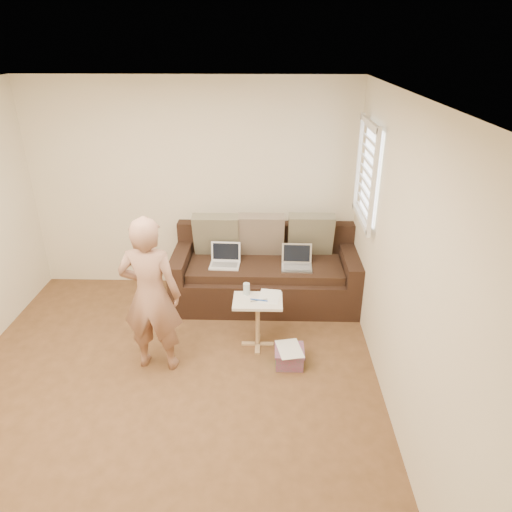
% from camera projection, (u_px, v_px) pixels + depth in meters
% --- Properties ---
extents(floor, '(4.50, 4.50, 0.00)m').
position_uv_depth(floor, '(164.00, 398.00, 4.26)').
color(floor, '#51371E').
rests_on(floor, ground).
extents(ceiling, '(4.50, 4.50, 0.00)m').
position_uv_depth(ceiling, '(132.00, 99.00, 3.16)').
color(ceiling, white).
rests_on(ceiling, wall_back).
extents(wall_back, '(4.00, 0.00, 4.00)m').
position_uv_depth(wall_back, '(193.00, 187.00, 5.75)').
color(wall_back, beige).
rests_on(wall_back, ground).
extents(wall_right, '(0.00, 4.50, 4.50)m').
position_uv_depth(wall_right, '(404.00, 274.00, 3.66)').
color(wall_right, beige).
rests_on(wall_right, ground).
extents(window_blinds, '(0.12, 0.88, 1.08)m').
position_uv_depth(window_blinds, '(367.00, 173.00, 4.85)').
color(window_blinds, white).
rests_on(window_blinds, wall_right).
extents(sofa, '(2.20, 0.95, 0.85)m').
position_uv_depth(sofa, '(265.00, 269.00, 5.67)').
color(sofa, black).
rests_on(sofa, ground).
extents(pillow_left, '(0.55, 0.29, 0.57)m').
position_uv_depth(pillow_left, '(216.00, 235.00, 5.70)').
color(pillow_left, '#6A614E').
rests_on(pillow_left, sofa).
extents(pillow_mid, '(0.55, 0.27, 0.57)m').
position_uv_depth(pillow_mid, '(261.00, 235.00, 5.70)').
color(pillow_mid, '#6B5A4D').
rests_on(pillow_mid, sofa).
extents(pillow_right, '(0.55, 0.28, 0.57)m').
position_uv_depth(pillow_right, '(311.00, 234.00, 5.71)').
color(pillow_right, '#6A614E').
rests_on(pillow_right, sofa).
extents(laptop_silver, '(0.36, 0.26, 0.23)m').
position_uv_depth(laptop_silver, '(297.00, 268.00, 5.48)').
color(laptop_silver, '#B7BABC').
rests_on(laptop_silver, sofa).
extents(laptop_white, '(0.36, 0.27, 0.25)m').
position_uv_depth(laptop_white, '(225.00, 266.00, 5.54)').
color(laptop_white, white).
rests_on(laptop_white, sofa).
extents(person, '(0.60, 0.42, 1.58)m').
position_uv_depth(person, '(151.00, 296.00, 4.37)').
color(person, '#A06957').
rests_on(person, ground).
extents(side_table, '(0.50, 0.35, 0.55)m').
position_uv_depth(side_table, '(258.00, 323.00, 4.88)').
color(side_table, silver).
rests_on(side_table, ground).
extents(drinking_glass, '(0.07, 0.07, 0.12)m').
position_uv_depth(drinking_glass, '(246.00, 289.00, 4.85)').
color(drinking_glass, silver).
rests_on(drinking_glass, side_table).
extents(scissors, '(0.18, 0.10, 0.02)m').
position_uv_depth(scissors, '(259.00, 300.00, 4.74)').
color(scissors, silver).
rests_on(scissors, side_table).
extents(paper_on_table, '(0.25, 0.33, 0.00)m').
position_uv_depth(paper_on_table, '(269.00, 296.00, 4.82)').
color(paper_on_table, white).
rests_on(paper_on_table, side_table).
extents(striped_box, '(0.29, 0.29, 0.18)m').
position_uv_depth(striped_box, '(289.00, 356.00, 4.67)').
color(striped_box, '#D01F71').
rests_on(striped_box, ground).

